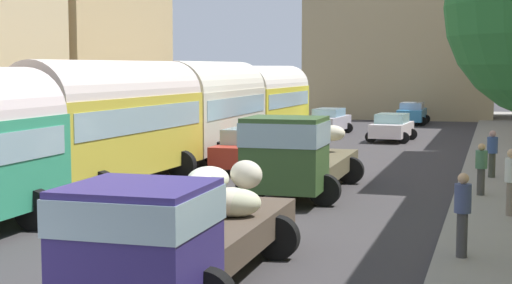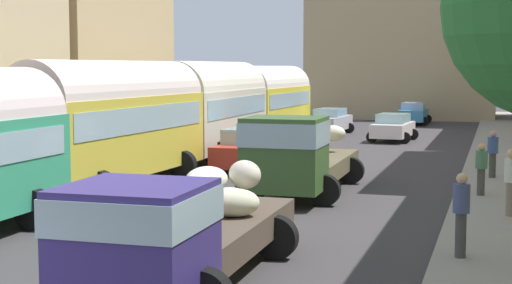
# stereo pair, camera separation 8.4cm
# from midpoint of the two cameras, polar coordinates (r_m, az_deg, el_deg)

# --- Properties ---
(ground_plane) EXTENTS (154.00, 154.00, 0.00)m
(ground_plane) POSITION_cam_midpoint_polar(r_m,az_deg,el_deg) (35.03, 5.16, -0.97)
(ground_plane) COLOR #393638
(sidewalk_left) EXTENTS (2.50, 70.00, 0.14)m
(sidewalk_left) POSITION_cam_midpoint_polar(r_m,az_deg,el_deg) (37.19, -5.83, -0.49)
(sidewalk_left) COLOR gray
(sidewalk_left) RESTS_ON ground
(sidewalk_right) EXTENTS (2.50, 70.00, 0.14)m
(sidewalk_right) POSITION_cam_midpoint_polar(r_m,az_deg,el_deg) (34.28, 17.11, -1.21)
(sidewalk_right) COLOR gray
(sidewalk_right) RESTS_ON ground
(building_left_2) EXTENTS (5.50, 9.43, 10.79)m
(building_left_2) POSITION_cam_midpoint_polar(r_m,az_deg,el_deg) (36.85, -13.04, 7.64)
(building_left_2) COLOR tan
(building_left_2) RESTS_ON ground
(distant_church) EXTENTS (13.96, 7.51, 18.79)m
(distant_church) POSITION_cam_midpoint_polar(r_m,az_deg,el_deg) (61.48, 10.46, 7.53)
(distant_church) COLOR tan
(distant_church) RESTS_ON ground
(parked_bus_1) EXTENTS (3.45, 9.09, 4.14)m
(parked_bus_1) POSITION_cam_midpoint_polar(r_m,az_deg,el_deg) (25.49, -10.45, 1.74)
(parked_bus_1) COLOR gold
(parked_bus_1) RESTS_ON ground
(parked_bus_2) EXTENTS (3.47, 8.81, 4.16)m
(parked_bus_2) POSITION_cam_midpoint_polar(r_m,az_deg,el_deg) (33.72, -3.37, 2.70)
(parked_bus_2) COLOR beige
(parked_bus_2) RESTS_ON ground
(parked_bus_3) EXTENTS (3.35, 8.18, 3.98)m
(parked_bus_3) POSITION_cam_midpoint_polar(r_m,az_deg,el_deg) (42.27, 0.90, 3.17)
(parked_bus_3) COLOR yellow
(parked_bus_3) RESTS_ON ground
(cargo_truck_0) EXTENTS (3.04, 7.31, 2.18)m
(cargo_truck_0) POSITION_cam_midpoint_polar(r_m,az_deg,el_deg) (13.59, -5.86, -6.32)
(cargo_truck_0) COLOR navy
(cargo_truck_0) RESTS_ON ground
(cargo_truck_1) EXTENTS (3.13, 7.42, 2.53)m
(cargo_truck_1) POSITION_cam_midpoint_polar(r_m,az_deg,el_deg) (23.55, 2.96, -1.00)
(cargo_truck_1) COLOR #355429
(cargo_truck_1) RESTS_ON ground
(car_0) EXTENTS (2.46, 3.89, 1.47)m
(car_0) POSITION_cam_midpoint_polar(r_m,az_deg,el_deg) (41.97, 9.81, 1.07)
(car_0) COLOR white
(car_0) RESTS_ON ground
(car_1) EXTENTS (2.26, 4.14, 1.50)m
(car_1) POSITION_cam_midpoint_polar(r_m,az_deg,el_deg) (54.47, 11.26, 2.07)
(car_1) COLOR #398AC1
(car_1) RESTS_ON ground
(car_2) EXTENTS (2.33, 4.28, 1.60)m
(car_2) POSITION_cam_midpoint_polar(r_m,az_deg,el_deg) (29.87, -0.65, -0.52)
(car_2) COLOR #B73225
(car_2) RESTS_ON ground
(car_3) EXTENTS (2.42, 4.23, 1.51)m
(car_3) POSITION_cam_midpoint_polar(r_m,az_deg,el_deg) (45.81, 5.28, 1.53)
(car_3) COLOR silver
(car_3) RESTS_ON ground
(pedestrian_0) EXTENTS (0.49, 0.49, 1.77)m
(pedestrian_0) POSITION_cam_midpoint_polar(r_m,az_deg,el_deg) (28.05, 16.75, -0.72)
(pedestrian_0) COLOR #3F4539
(pedestrian_0) RESTS_ON ground
(pedestrian_2) EXTENTS (0.45, 0.45, 1.85)m
(pedestrian_2) POSITION_cam_midpoint_polar(r_m,az_deg,el_deg) (16.15, 14.67, -4.94)
(pedestrian_2) COLOR #434245
(pedestrian_2) RESTS_ON ground
(pedestrian_3) EXTENTS (0.47, 0.47, 1.86)m
(pedestrian_3) POSITION_cam_midpoint_polar(r_m,az_deg,el_deg) (20.98, 17.99, -2.60)
(pedestrian_3) COLOR gray
(pedestrian_3) RESTS_ON ground
(pedestrian_4) EXTENTS (0.50, 0.50, 1.69)m
(pedestrian_4) POSITION_cam_midpoint_polar(r_m,az_deg,el_deg) (24.10, 16.00, -1.81)
(pedestrian_4) COLOR #454440
(pedestrian_4) RESTS_ON ground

